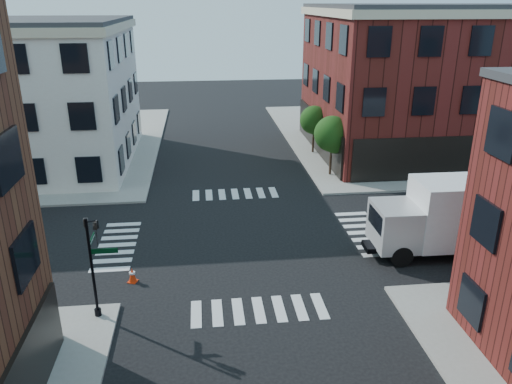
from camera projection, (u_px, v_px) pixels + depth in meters
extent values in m
plane|color=black|center=(244.00, 239.00, 28.10)|extent=(120.00, 120.00, 0.00)
cube|color=gray|center=(434.00, 134.00, 49.77)|extent=(30.00, 30.00, 0.15)
cube|color=#491712|center=(463.00, 82.00, 42.95)|extent=(25.00, 16.00, 12.00)
cylinder|color=black|center=(330.00, 165.00, 37.85)|extent=(0.18, 0.18, 1.47)
cylinder|color=black|center=(331.00, 156.00, 37.58)|extent=(0.12, 0.12, 1.47)
sphere|color=#15390F|center=(332.00, 134.00, 36.98)|extent=(2.69, 2.69, 2.69)
sphere|color=#15390F|center=(335.00, 141.00, 37.11)|extent=(1.85, 1.85, 1.85)
cylinder|color=black|center=(313.00, 145.00, 43.44)|extent=(0.18, 0.18, 1.33)
cylinder|color=black|center=(313.00, 137.00, 43.20)|extent=(0.12, 0.12, 1.33)
sphere|color=#15390F|center=(314.00, 120.00, 42.65)|extent=(2.43, 2.43, 2.43)
sphere|color=#15390F|center=(317.00, 126.00, 42.76)|extent=(1.67, 1.67, 1.67)
cylinder|color=black|center=(92.00, 270.00, 20.25)|extent=(0.12, 0.12, 4.60)
cylinder|color=black|center=(98.00, 312.00, 20.97)|extent=(0.28, 0.28, 0.30)
cube|color=#053819|center=(104.00, 251.00, 20.00)|extent=(1.10, 0.03, 0.22)
cube|color=#053819|center=(92.00, 240.00, 20.37)|extent=(0.03, 1.10, 0.22)
imported|color=black|center=(97.00, 233.00, 19.81)|extent=(0.22, 0.18, 1.10)
imported|color=black|center=(87.00, 231.00, 19.99)|extent=(0.18, 0.22, 1.10)
cube|color=silver|center=(475.00, 211.00, 25.86)|extent=(6.44, 2.84, 3.42)
cube|color=maroon|center=(489.00, 223.00, 24.56)|extent=(2.43, 0.07, 0.77)
cube|color=maroon|center=(462.00, 201.00, 27.17)|extent=(2.43, 0.07, 0.77)
cube|color=#B5B5B7|center=(395.00, 225.00, 25.69)|extent=(2.24, 2.68, 2.21)
cube|color=black|center=(376.00, 219.00, 25.45)|extent=(0.14, 2.10, 0.99)
cube|color=black|center=(446.00, 243.00, 26.37)|extent=(8.85, 1.22, 0.28)
cylinder|color=black|center=(401.00, 256.00, 25.03)|extent=(1.11, 0.40, 1.10)
cylinder|color=black|center=(386.00, 236.00, 27.18)|extent=(1.11, 0.40, 1.10)
cylinder|color=black|center=(477.00, 252.00, 25.40)|extent=(1.11, 0.40, 1.10)
cylinder|color=black|center=(455.00, 233.00, 27.55)|extent=(1.11, 0.40, 1.10)
cylinder|color=black|center=(501.00, 231.00, 27.80)|extent=(1.11, 0.40, 1.10)
cube|color=#F0310A|center=(133.00, 281.00, 23.79)|extent=(0.52, 0.52, 0.04)
cone|color=#F0310A|center=(132.00, 275.00, 23.66)|extent=(0.49, 0.49, 0.75)
cylinder|color=white|center=(132.00, 273.00, 23.62)|extent=(0.29, 0.29, 0.09)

